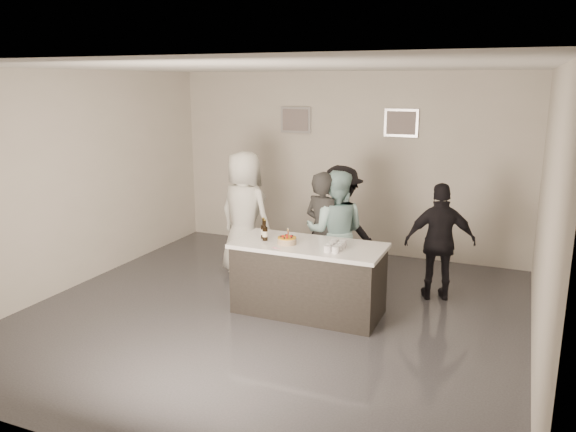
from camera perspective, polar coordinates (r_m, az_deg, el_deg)
The scene contains 19 objects.
floor at distance 7.16m, azimuth -1.58°, elevation -9.86°, with size 6.00×6.00×0.00m, color #3D3D42.
ceiling at distance 6.57m, azimuth -1.76°, elevation 14.91°, with size 6.00×6.00×0.00m, color white.
wall_back at distance 9.48m, azimuth 5.92°, elevation 5.33°, with size 6.00×0.04×3.00m, color beige.
wall_front at distance 4.26m, azimuth -18.76°, elevation -5.61°, with size 6.00×0.04×3.00m, color beige.
wall_left at distance 8.39m, azimuth -20.68°, elevation 3.46°, with size 0.04×6.00×3.00m, color beige.
wall_right at distance 6.13m, azimuth 24.78°, elevation -0.39°, with size 0.04×6.00×3.00m, color beige.
picture_left at distance 9.67m, azimuth 0.80°, elevation 9.74°, with size 0.54×0.04×0.44m, color #B2B2B7.
picture_right at distance 9.15m, azimuth 11.44°, elevation 9.26°, with size 0.54×0.04×0.44m, color #B2B2B7.
bar_counter at distance 7.03m, azimuth 2.09°, elevation -6.36°, with size 1.86×0.86×0.90m, color white.
cake at distance 6.88m, azimuth -0.11°, elevation -2.54°, with size 0.23×0.23×0.07m, color orange.
beer_bottle_a at distance 7.10m, azimuth -2.51°, elevation -1.27°, with size 0.07×0.07×0.26m, color black.
beer_bottle_b at distance 7.01m, azimuth -2.35°, elevation -1.47°, with size 0.07×0.07×0.26m, color black.
tumbler_cluster at distance 6.70m, azimuth 4.86°, elevation -3.02°, with size 0.19×0.40×0.08m, color gold.
candles at distance 6.70m, azimuth -1.27°, elevation -3.28°, with size 0.24×0.08×0.01m, color pink.
person_main_black at distance 7.60m, azimuth 3.60°, elevation -1.75°, with size 0.61×0.40×1.69m, color #242424.
person_main_blue at distance 7.66m, azimuth 4.84°, elevation -1.62°, with size 0.82×0.64×1.69m, color #99C7C9.
person_guest_left at distance 8.34m, azimuth -4.42°, elevation 0.23°, with size 0.91×0.59×1.85m, color white.
person_guest_right at distance 7.65m, azimuth 15.19°, elevation -2.56°, with size 0.92×0.38×1.57m, color black.
person_guest_back at distance 8.10m, azimuth 5.33°, elevation -0.81°, with size 1.09×0.63×1.69m, color black.
Camera 1 is at (2.74, -5.97, 2.85)m, focal length 35.00 mm.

